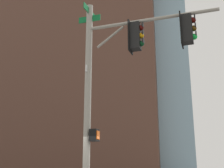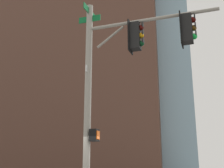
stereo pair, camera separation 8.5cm
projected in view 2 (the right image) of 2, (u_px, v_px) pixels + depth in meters
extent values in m
cylinder|color=#9E998C|center=(88.00, 101.00, 10.38)|extent=(0.24, 0.24, 7.47)
cylinder|color=#9E998C|center=(150.00, 20.00, 10.39)|extent=(4.59, 0.68, 0.12)
cylinder|color=#9E998C|center=(110.00, 37.00, 10.73)|extent=(1.04, 0.21, 0.75)
cube|color=#0F6B33|center=(90.00, 12.00, 11.31)|extent=(0.16, 1.09, 0.24)
cube|color=#0F6B33|center=(90.00, 19.00, 11.23)|extent=(0.87, 0.14, 0.24)
cube|color=white|center=(88.00, 70.00, 10.69)|extent=(0.09, 0.45, 0.24)
cube|color=black|center=(135.00, 36.00, 10.41)|extent=(0.38, 0.38, 1.00)
cube|color=black|center=(130.00, 37.00, 10.47)|extent=(0.11, 0.54, 1.16)
sphere|color=#470A07|center=(141.00, 28.00, 10.42)|extent=(0.20, 0.20, 0.20)
cylinder|color=black|center=(143.00, 25.00, 10.42)|extent=(0.07, 0.23, 0.23)
sphere|color=#F29E0C|center=(141.00, 36.00, 10.34)|extent=(0.20, 0.20, 0.20)
cylinder|color=black|center=(143.00, 33.00, 10.34)|extent=(0.07, 0.23, 0.23)
sphere|color=#0A3819|center=(141.00, 44.00, 10.26)|extent=(0.20, 0.20, 0.20)
cylinder|color=black|center=(143.00, 41.00, 10.26)|extent=(0.07, 0.23, 0.23)
cube|color=black|center=(187.00, 29.00, 9.84)|extent=(0.38, 0.38, 1.00)
cube|color=black|center=(181.00, 30.00, 9.90)|extent=(0.11, 0.54, 1.16)
sphere|color=#470A07|center=(193.00, 20.00, 9.86)|extent=(0.20, 0.20, 0.20)
cylinder|color=black|center=(195.00, 17.00, 9.86)|extent=(0.07, 0.23, 0.23)
sphere|color=#4C330A|center=(194.00, 28.00, 9.78)|extent=(0.20, 0.20, 0.20)
cylinder|color=black|center=(195.00, 25.00, 9.78)|extent=(0.07, 0.23, 0.23)
sphere|color=green|center=(194.00, 36.00, 9.70)|extent=(0.20, 0.20, 0.20)
cylinder|color=black|center=(196.00, 34.00, 9.70)|extent=(0.07, 0.23, 0.23)
cube|color=black|center=(94.00, 135.00, 9.97)|extent=(0.29, 0.39, 0.40)
cube|color=#EA5914|center=(98.00, 135.00, 9.93)|extent=(0.05, 0.25, 0.28)
cube|color=brown|center=(85.00, 17.00, 50.69)|extent=(24.30, 15.50, 52.19)
cube|color=#845B47|center=(26.00, 52.00, 56.75)|extent=(18.49, 14.92, 45.22)
cube|color=#4C3328|center=(38.00, 86.00, 66.28)|extent=(21.00, 18.62, 37.89)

